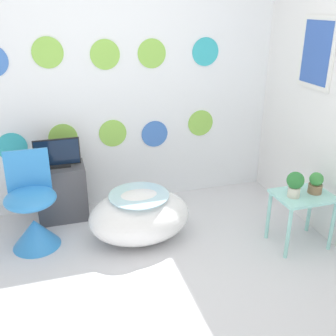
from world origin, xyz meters
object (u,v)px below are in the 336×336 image
object	(u,v)px
potted_plant_left	(295,183)
potted_plant_right	(316,183)
bathtub	(140,216)
tv	(57,155)
chair	(33,216)
vase	(38,165)

from	to	relation	value
potted_plant_left	potted_plant_right	xyz separation A→B (m)	(0.21, 0.01, -0.03)
bathtub	tv	bearing A→B (deg)	135.94
chair	vase	distance (m)	0.47
potted_plant_left	bathtub	bearing A→B (deg)	158.41
bathtub	tv	size ratio (longest dim) A/B	2.13
potted_plant_right	potted_plant_left	bearing A→B (deg)	-176.37
chair	potted_plant_right	bearing A→B (deg)	-15.43
tv	vase	world-z (taller)	tv
tv	potted_plant_right	size ratio (longest dim) A/B	2.29
chair	vase	bearing A→B (deg)	75.88
bathtub	potted_plant_left	bearing A→B (deg)	-21.59
bathtub	potted_plant_left	world-z (taller)	potted_plant_left
bathtub	chair	xyz separation A→B (m)	(-0.88, 0.17, 0.05)
bathtub	potted_plant_left	xyz separation A→B (m)	(1.19, -0.47, 0.37)
bathtub	chair	bearing A→B (deg)	168.94
chair	tv	bearing A→B (deg)	59.55
bathtub	tv	distance (m)	0.97
bathtub	tv	world-z (taller)	tv
tv	potted_plant_left	bearing A→B (deg)	-30.65
potted_plant_right	vase	bearing A→B (deg)	156.64
tv	vase	size ratio (longest dim) A/B	2.25
bathtub	potted_plant_right	xyz separation A→B (m)	(1.40, -0.46, 0.34)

